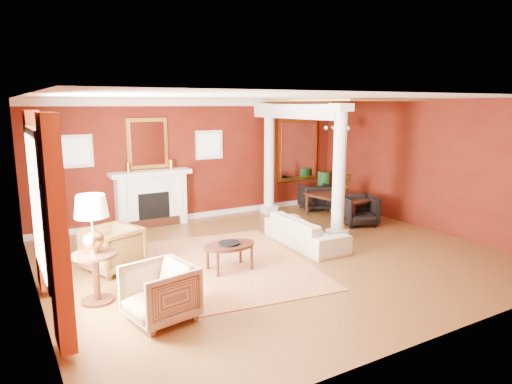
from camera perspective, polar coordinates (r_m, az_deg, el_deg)
ground at (r=8.57m, az=2.59°, el=-8.03°), size 8.00×8.00×0.00m
room_shell at (r=8.14m, az=2.71°, el=5.53°), size 8.04×7.04×2.92m
fireplace at (r=10.79m, az=-12.92°, el=-0.77°), size 1.85×0.42×1.29m
overmantel_mirror at (r=10.75m, az=-13.43°, el=5.92°), size 0.95×0.07×1.15m
flank_window_left at (r=10.42m, az=-21.61°, el=4.75°), size 0.70×0.07×0.70m
flank_window_right at (r=11.31m, az=-5.86°, el=5.89°), size 0.70×0.07×0.70m
left_window at (r=6.36m, az=-24.89°, el=-2.43°), size 0.21×2.55×2.60m
column_front at (r=9.47m, az=10.35°, el=2.52°), size 0.36×0.36×2.80m
column_back at (r=11.63m, az=1.66°, el=4.23°), size 0.36×0.36×2.80m
header_beam at (r=10.63m, az=4.88°, el=10.01°), size 0.30×3.20×0.32m
amber_ceiling at (r=11.22m, az=10.26°, el=11.20°), size 2.30×3.40×0.04m
dining_mirror at (r=12.65m, az=5.21°, el=5.29°), size 1.30×0.07×1.70m
chandelier at (r=11.30m, az=10.18°, el=8.04°), size 0.60×0.62×0.75m
crown_trim at (r=11.17m, az=-7.15°, el=11.03°), size 8.00×0.08×0.16m
base_trim at (r=11.49m, az=-6.82°, el=-2.86°), size 8.00×0.08×0.12m
rug at (r=8.16m, az=-3.77°, el=-8.98°), size 3.19×3.96×0.01m
sofa at (r=9.17m, az=6.20°, el=-4.30°), size 0.65×1.99×0.77m
armchair_leopard at (r=8.10m, az=-17.57°, el=-6.56°), size 1.01×1.04×0.84m
armchair_stripe at (r=6.17m, az=-11.96°, el=-11.92°), size 0.88×0.92×0.82m
coffee_table at (r=7.76m, az=-3.34°, el=-6.85°), size 0.91×0.91×0.46m
coffee_book at (r=7.67m, az=-3.55°, el=-5.92°), size 0.13×0.10×0.20m
side_table at (r=6.75m, az=-19.72°, el=-4.52°), size 0.63×0.63×1.56m
dining_table at (r=11.39m, az=10.52°, el=-1.03°), size 0.81×1.71×0.92m
dining_chair_near at (r=10.89m, az=12.73°, el=-2.07°), size 0.93×0.90×0.77m
dining_chair_far at (r=12.29m, az=7.32°, el=-0.45°), size 0.92×0.89×0.76m
green_urn at (r=12.82m, az=8.45°, el=-0.02°), size 0.40×0.40×0.96m
potted_plant at (r=11.25m, az=10.76°, el=2.32°), size 0.61×0.65×0.44m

